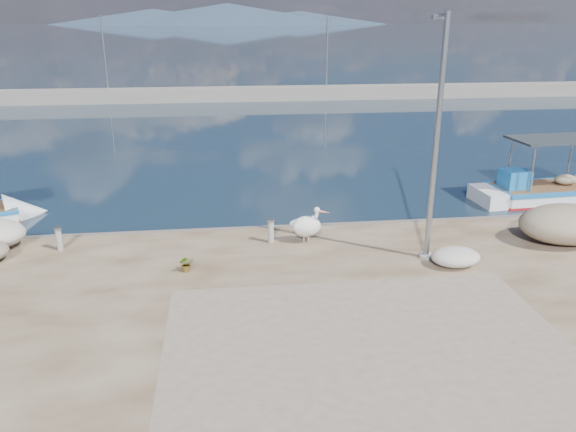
{
  "coord_description": "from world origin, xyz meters",
  "views": [
    {
      "loc": [
        -2.04,
        -13.09,
        7.34
      ],
      "look_at": [
        0.0,
        3.8,
        1.3
      ],
      "focal_mm": 35.0,
      "sensor_mm": 36.0,
      "label": 1
    }
  ],
  "objects_px": {
    "boat_right": "(545,194)",
    "pelican": "(307,226)",
    "bollard_near": "(271,230)",
    "lamp_post": "(435,150)"
  },
  "relations": [
    {
      "from": "lamp_post",
      "to": "bollard_near",
      "type": "height_order",
      "value": "lamp_post"
    },
    {
      "from": "pelican",
      "to": "bollard_near",
      "type": "xyz_separation_m",
      "value": [
        -1.15,
        0.15,
        -0.15
      ]
    },
    {
      "from": "pelican",
      "to": "lamp_post",
      "type": "height_order",
      "value": "lamp_post"
    },
    {
      "from": "pelican",
      "to": "boat_right",
      "type": "bearing_deg",
      "value": 44.44
    },
    {
      "from": "pelican",
      "to": "lamp_post",
      "type": "relative_size",
      "value": 0.18
    },
    {
      "from": "boat_right",
      "to": "pelican",
      "type": "height_order",
      "value": "boat_right"
    },
    {
      "from": "boat_right",
      "to": "bollard_near",
      "type": "relative_size",
      "value": 8.31
    },
    {
      "from": "boat_right",
      "to": "bollard_near",
      "type": "xyz_separation_m",
      "value": [
        -12.12,
        -4.56,
        0.69
      ]
    },
    {
      "from": "boat_right",
      "to": "pelican",
      "type": "distance_m",
      "value": 11.97
    },
    {
      "from": "bollard_near",
      "to": "lamp_post",
      "type": "bearing_deg",
      "value": -20.98
    }
  ]
}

